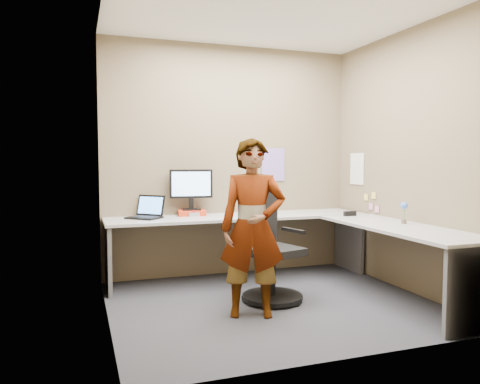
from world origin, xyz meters
name	(u,v)px	position (x,y,z in m)	size (l,w,h in m)	color
ground	(273,304)	(0.00, 0.00, 0.00)	(3.00, 3.00, 0.00)	#29292E
wall_back	(230,161)	(0.00, 1.30, 1.35)	(3.00, 3.00, 0.00)	brown
wall_right	(407,161)	(1.50, 0.00, 1.35)	(2.70, 2.70, 0.00)	brown
wall_left	(106,161)	(-1.50, 0.00, 1.35)	(2.70, 2.70, 0.00)	brown
ceiling	(274,12)	(0.00, 0.00, 2.70)	(3.00, 3.00, 0.00)	white
desk	(297,234)	(0.44, 0.39, 0.59)	(2.98, 2.58, 0.73)	#A3A3A3
paper_ream	(192,213)	(-0.51, 1.15, 0.76)	(0.30, 0.22, 0.06)	red
monitor	(191,186)	(-0.51, 1.17, 1.06)	(0.49, 0.17, 0.46)	black
laptop	(147,212)	(-1.02, 1.08, 0.79)	(0.44, 0.44, 0.24)	black
trackball_mouse	(194,214)	(-0.51, 1.06, 0.76)	(0.12, 0.08, 0.07)	#B7B7BC
origami	(270,214)	(0.28, 0.75, 0.76)	(0.10, 0.10, 0.06)	white
stapler	(350,214)	(1.16, 0.52, 0.76)	(0.15, 0.04, 0.06)	black
flower	(404,209)	(1.32, -0.20, 0.87)	(0.07, 0.07, 0.22)	brown
calendar_purple	(273,165)	(0.55, 1.29, 1.30)	(0.30, 0.01, 0.40)	#846BB7
calendar_white	(357,169)	(1.49, 0.90, 1.25)	(0.01, 0.28, 0.38)	white
sticky_note_a	(374,196)	(1.49, 0.55, 0.95)	(0.01, 0.07, 0.07)	#F2E059
sticky_note_b	(371,206)	(1.49, 0.60, 0.82)	(0.01, 0.07, 0.07)	pink
sticky_note_c	(377,209)	(1.49, 0.48, 0.80)	(0.01, 0.07, 0.07)	pink
sticky_note_d	(366,197)	(1.49, 0.70, 0.92)	(0.01, 0.07, 0.07)	#F2E059
office_chair	(268,254)	(0.01, 0.14, 0.45)	(0.63, 0.60, 1.10)	black
person	(253,228)	(-0.30, -0.25, 0.77)	(0.56, 0.37, 1.55)	#999399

